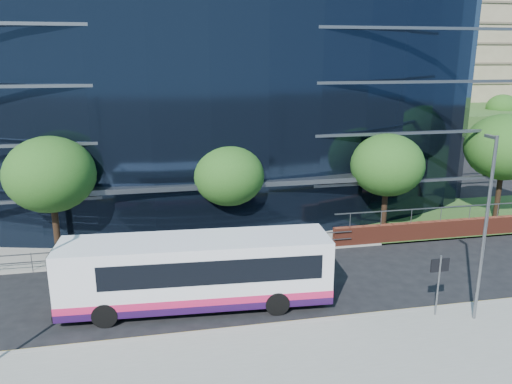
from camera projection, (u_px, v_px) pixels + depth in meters
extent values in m
plane|color=black|center=(326.00, 310.00, 22.69)|extent=(200.00, 200.00, 0.00)
cube|color=gray|center=(372.00, 375.00, 17.94)|extent=(80.00, 8.00, 0.15)
cube|color=gray|center=(333.00, 319.00, 21.72)|extent=(80.00, 0.25, 0.16)
cube|color=gold|center=(332.00, 319.00, 21.93)|extent=(80.00, 0.08, 0.01)
cube|color=gold|center=(331.00, 317.00, 22.07)|extent=(80.00, 0.08, 0.01)
cube|color=gray|center=(180.00, 236.00, 31.93)|extent=(50.00, 8.00, 0.10)
cube|color=black|center=(192.00, 94.00, 42.50)|extent=(38.00, 16.00, 16.00)
cube|color=#595E66|center=(212.00, 185.00, 29.93)|extent=(22.00, 1.20, 0.30)
cube|color=slate|center=(147.00, 246.00, 27.51)|extent=(24.00, 0.05, 0.05)
cube|color=slate|center=(147.00, 253.00, 27.62)|extent=(24.00, 0.05, 0.05)
cylinder|color=slate|center=(147.00, 254.00, 27.64)|extent=(0.04, 0.04, 1.10)
cube|color=#2D511E|center=(400.00, 114.00, 81.20)|extent=(60.00, 42.00, 4.00)
cube|color=gray|center=(401.00, 18.00, 79.13)|extent=(50.00, 12.00, 26.00)
cylinder|color=slate|center=(438.00, 286.00, 21.63)|extent=(0.08, 0.08, 2.80)
cube|color=black|center=(440.00, 265.00, 21.39)|extent=(0.85, 0.06, 0.60)
cylinder|color=black|center=(56.00, 230.00, 28.28)|extent=(0.36, 0.36, 3.30)
ellipsoid|color=#1B4513|center=(50.00, 174.00, 27.43)|extent=(4.95, 4.95, 4.21)
cylinder|color=black|center=(229.00, 220.00, 30.72)|extent=(0.36, 0.36, 2.86)
ellipsoid|color=#1B4513|center=(229.00, 175.00, 29.98)|extent=(4.29, 4.29, 3.65)
cylinder|color=black|center=(384.00, 211.00, 32.13)|extent=(0.36, 0.36, 3.08)
ellipsoid|color=#1B4513|center=(387.00, 165.00, 31.33)|extent=(4.62, 4.62, 3.93)
cylinder|color=black|center=(498.00, 196.00, 34.73)|extent=(0.36, 0.36, 3.52)
ellipsoid|color=#1B4513|center=(505.00, 147.00, 33.82)|extent=(5.28, 5.28, 4.49)
cylinder|color=black|center=(401.00, 133.00, 64.67)|extent=(0.36, 0.36, 3.08)
ellipsoid|color=#1B4513|center=(403.00, 109.00, 63.88)|extent=(4.62, 4.62, 3.93)
cylinder|color=black|center=(500.00, 128.00, 69.64)|extent=(0.36, 0.36, 2.86)
ellipsoid|color=#1B4513|center=(502.00, 108.00, 68.91)|extent=(4.29, 4.29, 3.65)
cylinder|color=slate|center=(485.00, 231.00, 20.66)|extent=(0.14, 0.14, 8.00)
cube|color=slate|center=(491.00, 137.00, 19.96)|extent=(0.15, 0.70, 0.12)
cube|color=white|center=(196.00, 270.00, 22.56)|extent=(12.18, 3.42, 2.90)
cube|color=#270E3D|center=(197.00, 295.00, 22.90)|extent=(12.21, 3.47, 0.33)
cube|color=#CE1E53|center=(197.00, 289.00, 22.81)|extent=(12.21, 3.47, 0.33)
cube|color=black|center=(211.00, 260.00, 22.54)|extent=(9.78, 3.33, 1.10)
cube|color=black|center=(57.00, 275.00, 21.70)|extent=(0.21, 2.36, 1.70)
cube|color=black|center=(54.00, 253.00, 21.43)|extent=(0.23, 2.25, 0.44)
cube|color=yellow|center=(54.00, 251.00, 21.69)|extent=(0.11, 1.21, 0.24)
cube|color=black|center=(60.00, 305.00, 22.09)|extent=(0.25, 2.63, 0.26)
cylinder|color=black|center=(105.00, 315.00, 21.17)|extent=(1.11, 0.39, 1.10)
cylinder|color=black|center=(277.00, 303.00, 22.19)|extent=(1.11, 0.39, 1.10)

